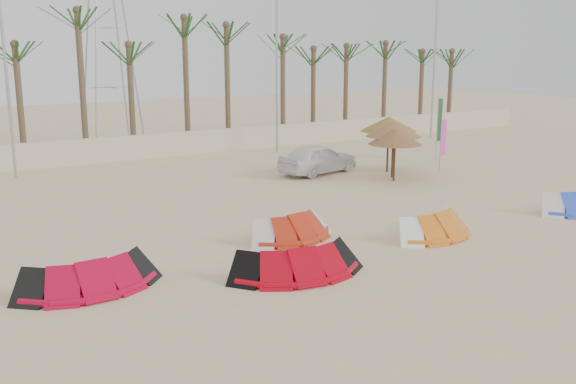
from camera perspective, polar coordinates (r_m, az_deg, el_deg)
ground at (r=16.47m, az=11.24°, el=-8.33°), size 120.00×120.00×0.00m
boundary_wall at (r=35.17m, az=-13.97°, el=3.83°), size 60.00×0.30×1.30m
palm_line at (r=36.42m, az=-14.21°, el=13.27°), size 52.00×4.00×7.70m
lamp_b at (r=31.46m, az=-23.87°, el=11.50°), size 1.25×0.14×11.00m
lamp_c at (r=36.30m, az=-0.96°, el=12.57°), size 1.25×0.14×11.00m
lamp_d at (r=43.71m, az=12.97°, el=12.28°), size 1.25×0.14×11.00m
pylon at (r=41.22m, az=-15.23°, el=4.10°), size 3.00×3.00×14.00m
kite_red_left at (r=16.82m, az=-17.55°, el=-6.72°), size 3.54×1.63×0.90m
kite_red_mid at (r=17.04m, az=0.26°, el=-5.86°), size 3.76×2.00×0.90m
kite_red_right at (r=20.18m, az=0.03°, el=-2.90°), size 3.21×1.91×0.90m
kite_orange at (r=20.95m, az=12.49°, el=-2.62°), size 3.35×1.97×0.90m
kite_blue at (r=25.70m, az=23.93°, el=-0.60°), size 3.40×1.85×0.90m
parasol_left at (r=29.67m, az=9.36°, el=5.55°), size 2.55×2.55×2.60m
parasol_mid at (r=28.88m, az=9.50°, el=4.87°), size 2.39×2.39×2.35m
parasol_right at (r=30.96m, az=8.94°, el=5.99°), size 2.70×2.70×2.67m
flag_pink at (r=31.62m, az=13.65°, el=4.57°), size 0.45×0.12×2.64m
flag_green at (r=34.83m, az=13.34°, el=6.08°), size 0.45×0.12×3.44m
car at (r=30.48m, az=2.69°, el=2.99°), size 4.43×2.46×1.42m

